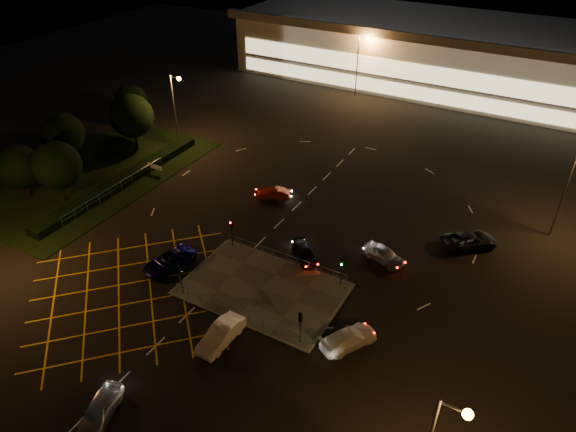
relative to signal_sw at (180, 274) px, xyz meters
The scene contains 25 objects.
ground 7.58m from the signal_sw, 56.28° to the left, with size 180.00×180.00×0.00m, color black.
pedestrian_island 7.57m from the signal_sw, 33.65° to the left, with size 14.00×9.00×0.12m, color #4C4944.
grass_verge 26.93m from the signal_sw, 153.45° to the left, with size 18.00×30.00×0.08m, color black.
hedge 22.55m from the signal_sw, 147.74° to the left, with size 2.00×26.00×1.00m, color black.
supermarket 68.13m from the signal_sw, 86.63° to the left, with size 72.00×26.50×10.50m.
streetlight_nw 31.24m from the signal_sw, 129.19° to the left, with size 1.78×0.56×10.03m.
streetlight_ne 38.75m from the signal_sw, 42.43° to the left, with size 1.78×0.56×10.03m.
streetlight_far_left 54.44m from the signal_sw, 95.88° to the left, with size 1.78×0.56×10.03m.
signal_sw is the anchor object (origin of this frame).
signal_se 12.00m from the signal_sw, ahead, with size 0.28×0.30×3.15m.
signal_nw 7.99m from the signal_sw, 90.00° to the left, with size 0.28×0.30×3.15m.
signal_ne 14.41m from the signal_sw, 33.65° to the left, with size 0.28×0.30×3.15m.
tree_a 26.38m from the signal_sw, behind, with size 5.04×5.04×6.86m.
tree_b 30.55m from the signal_sw, 156.81° to the left, with size 5.40×5.40×7.35m.
tree_c 31.34m from the signal_sw, 140.20° to the left, with size 5.76×5.76×7.84m.
tree_d 39.73m from the signal_sw, 139.09° to the left, with size 4.68×4.68×6.37m.
tree_e 22.92m from the signal_sw, 164.76° to the left, with size 5.40×5.40×7.35m.
car_near_silver 13.19m from the signal_sw, 76.66° to the right, with size 1.78×4.43×1.51m, color silver.
car_queue_white 7.22m from the signal_sw, 25.26° to the right, with size 1.67×4.79×1.58m, color white.
car_left_blue 4.56m from the signal_sw, 145.26° to the left, with size 2.47×5.35×1.49m, color #0E0C4A.
car_far_dkgrey 12.43m from the signal_sw, 53.94° to the left, with size 1.71×4.21×1.22m, color black.
car_right_silver 19.59m from the signal_sw, 43.36° to the left, with size 1.76×4.37×1.49m, color silver.
car_circ_red 18.43m from the signal_sw, 93.93° to the left, with size 1.31×3.75×1.24m, color maroon.
car_east_grey 28.83m from the signal_sw, 43.29° to the left, with size 2.61×5.66×1.57m, color black.
car_approach_white 15.68m from the signal_sw, ahead, with size 2.02×4.97×1.44m, color silver.
Camera 1 is at (21.23, -31.74, 31.69)m, focal length 32.00 mm.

